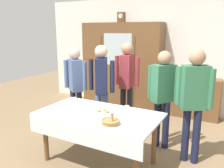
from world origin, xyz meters
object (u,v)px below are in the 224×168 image
person_near_right_end (75,81)px  tea_cup_back_edge (79,105)px  person_behind_table_right (163,90)px  person_behind_table_left (101,82)px  tea_cup_center (139,125)px  spoon_near_right (89,116)px  pastry_plate (103,112)px  bookshelf_low (192,98)px  book_stack (194,75)px  dining_table (98,121)px  wall_cabinet (121,66)px  tea_cup_near_left (74,100)px  bread_basket (111,122)px  tea_cup_far_right (127,108)px  person_by_cabinet (194,95)px  mantel_clock (121,17)px  person_beside_shelf (127,77)px  spoon_front_edge (109,108)px

person_near_right_end → tea_cup_back_edge: bearing=-50.1°
person_behind_table_right → person_behind_table_left: size_ratio=0.96×
tea_cup_center → spoon_near_right: size_ratio=1.09×
pastry_plate → person_behind_table_left: (-0.48, 0.76, 0.24)m
bookshelf_low → person_behind_table_right: bearing=-96.3°
book_stack → tea_cup_back_edge: size_ratio=1.68×
dining_table → person_behind_table_left: bearing=117.4°
wall_cabinet → tea_cup_back_edge: size_ratio=16.21×
tea_cup_near_left → person_behind_table_left: 0.59m
tea_cup_center → spoon_near_right: 0.74m
bread_basket → pastry_plate: (-0.29, 0.31, -0.02)m
tea_cup_far_right → pastry_plate: bearing=-130.8°
tea_cup_near_left → tea_cup_back_edge: 0.33m
book_stack → tea_cup_near_left: (-1.52, -2.30, -0.16)m
bread_basket → book_stack: bearing=79.9°
person_by_cabinet → person_near_right_end: person_by_cabinet is taller
dining_table → bookshelf_low: 2.78m
mantel_clock → tea_cup_far_right: 2.91m
bread_basket → person_beside_shelf: bearing=108.3°
spoon_front_edge → wall_cabinet: bearing=112.1°
dining_table → tea_cup_far_right: bearing=50.5°
bread_basket → person_behind_table_right: 1.23m
wall_cabinet → tea_cup_center: 3.19m
dining_table → person_beside_shelf: size_ratio=1.02×
person_beside_shelf → tea_cup_center: bearing=-60.2°
book_stack → person_behind_table_right: bearing=-96.3°
bread_basket → person_behind_table_left: (-0.77, 1.07, 0.22)m
dining_table → tea_cup_near_left: bearing=153.1°
mantel_clock → bread_basket: mantel_clock is taller
tea_cup_near_left → person_behind_table_left: size_ratio=0.08×
dining_table → spoon_front_edge: size_ratio=14.64×
dining_table → mantel_clock: mantel_clock is taller
spoon_near_right → bread_basket: bearing=-12.5°
person_by_cabinet → spoon_front_edge: bearing=-161.3°
mantel_clock → wall_cabinet: bearing=2.3°
person_near_right_end → spoon_front_edge: bearing=-27.5°
book_stack → tea_cup_center: book_stack is taller
spoon_front_edge → person_near_right_end: size_ratio=0.07×
bookshelf_low → bread_basket: bearing=-100.1°
tea_cup_center → tea_cup_back_edge: size_ratio=1.00×
mantel_clock → spoon_near_right: 3.22m
bookshelf_low → book_stack: bearing=0.0°
person_behind_table_left → person_by_cabinet: bearing=-4.6°
person_behind_table_right → person_beside_shelf: (-0.86, 0.47, 0.06)m
pastry_plate → person_behind_table_right: (0.62, 0.86, 0.20)m
bread_basket → spoon_near_right: 0.40m
bookshelf_low → person_beside_shelf: bearing=-130.4°
spoon_near_right → person_behind_table_left: (-0.39, 0.98, 0.25)m
spoon_front_edge → person_behind_table_right: bearing=44.5°
wall_cabinet → tea_cup_center: wall_cabinet is taller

